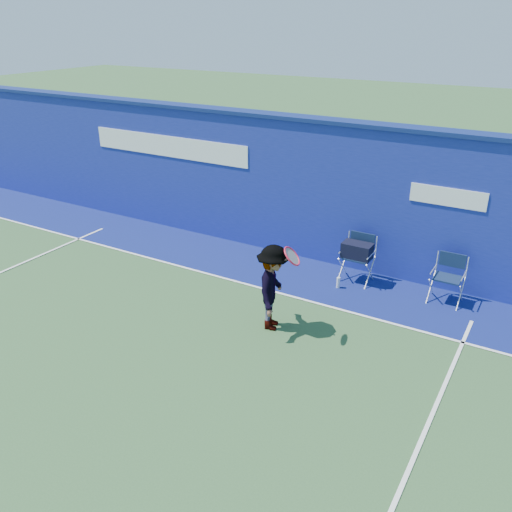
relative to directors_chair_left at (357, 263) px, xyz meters
The scene contains 8 objects.
ground 4.97m from the directors_chair_left, 115.43° to the right, with size 80.00×80.00×0.00m, color #30532C.
stadium_wall 2.52m from the directors_chair_left, 161.06° to the left, with size 24.00×0.50×3.08m.
out_of_bounds_strip 2.19m from the directors_chair_left, behind, with size 24.00×1.80×0.01m, color navy.
court_lines 4.43m from the directors_chair_left, 118.77° to the right, with size 24.00×12.00×0.01m.
directors_chair_left is the anchor object (origin of this frame).
directors_chair_right 1.78m from the directors_chair_left, ahead, with size 0.55×0.50×0.92m.
water_bottle 0.58m from the directors_chair_left, 112.23° to the right, with size 0.07×0.07×0.23m, color silver.
tennis_player 2.52m from the directors_chair_left, 104.26° to the right, with size 1.00×1.12×1.64m.
Camera 1 is at (5.38, -5.13, 5.01)m, focal length 38.00 mm.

